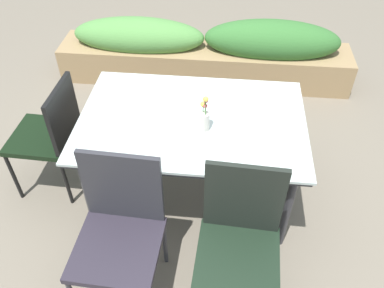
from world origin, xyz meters
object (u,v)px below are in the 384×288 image
(chair_near_left, at_px, (120,226))
(flower_vase, at_px, (205,118))
(planter_box, at_px, (206,52))
(dining_table, at_px, (192,126))
(chair_near_right, at_px, (240,237))
(chair_end_left, at_px, (51,131))

(chair_near_left, relative_size, flower_vase, 3.60)
(planter_box, bearing_deg, flower_vase, -86.29)
(dining_table, distance_m, planter_box, 1.65)
(chair_near_right, relative_size, flower_vase, 3.58)
(chair_near_left, bearing_deg, flower_vase, -120.47)
(flower_vase, xyz_separation_m, planter_box, (-0.11, 1.71, -0.51))
(chair_near_left, bearing_deg, chair_near_right, -177.85)
(chair_near_right, height_order, flower_vase, flower_vase)
(chair_near_left, height_order, planter_box, chair_near_left)
(chair_near_left, relative_size, chair_near_right, 1.01)
(planter_box, bearing_deg, chair_near_right, -81.25)
(chair_near_right, bearing_deg, dining_table, -62.96)
(dining_table, xyz_separation_m, planter_box, (-0.02, 1.61, -0.35))
(chair_near_left, bearing_deg, planter_box, -95.11)
(chair_end_left, bearing_deg, chair_near_left, -135.89)
(dining_table, distance_m, flower_vase, 0.21)
(chair_end_left, xyz_separation_m, planter_box, (1.00, 1.61, -0.22))
(chair_near_left, distance_m, chair_near_right, 0.68)
(dining_table, bearing_deg, chair_end_left, -179.86)
(flower_vase, distance_m, planter_box, 1.79)
(chair_near_right, distance_m, chair_end_left, 1.56)
(chair_end_left, relative_size, flower_vase, 3.42)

